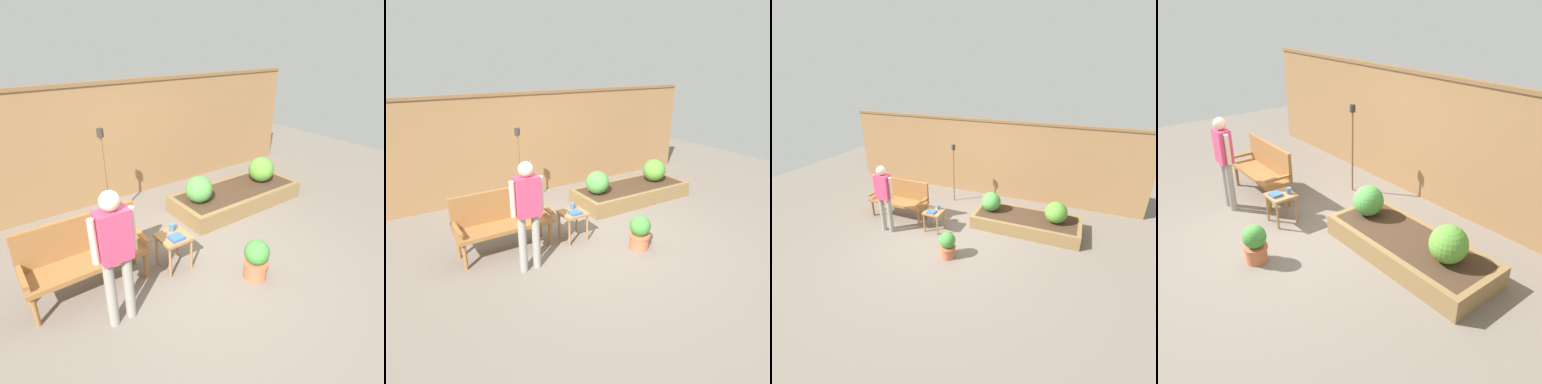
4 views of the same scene
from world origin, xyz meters
The scene contains 12 objects.
ground_plane centered at (0.00, 0.00, 0.00)m, with size 14.00×14.00×0.00m, color #70665B.
fence_back centered at (0.00, 2.60, 1.09)m, with size 8.40×0.14×2.16m.
garden_bench centered at (-1.41, 0.47, 0.54)m, with size 1.44×0.48×0.94m.
side_table centered at (-0.33, 0.18, 0.40)m, with size 0.40×0.40×0.48m.
cup_on_table centered at (-0.27, 0.30, 0.53)m, with size 0.12×0.08×0.10m.
book_on_table centered at (-0.34, 0.10, 0.50)m, with size 0.18×0.16×0.04m, color #38609E.
potted_boxwood centered at (0.39, -0.62, 0.28)m, with size 0.33×0.33×0.54m.
raised_planter_bed centered at (1.59, 1.05, 0.15)m, with size 2.40×1.00×0.30m.
shrub_near_bench centered at (0.74, 1.05, 0.53)m, with size 0.45×0.45×0.45m.
shrub_far_corner centered at (2.22, 1.05, 0.54)m, with size 0.48×0.48×0.48m.
tiki_torch centered at (-0.56, 1.78, 1.10)m, with size 0.10×0.10×1.60m.
person_by_bench centered at (-1.29, -0.26, 0.93)m, with size 0.47×0.20×1.56m.
Camera 4 is at (4.62, -2.34, 3.16)m, focal length 36.88 mm.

